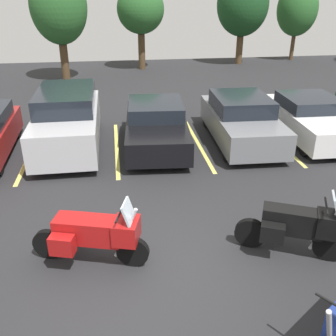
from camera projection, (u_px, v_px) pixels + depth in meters
The scene contains 12 objects.
ground at pixel (145, 271), 7.20m from camera, with size 44.00×44.00×0.10m, color #262628.
motorcycle_touring at pixel (94, 233), 7.10m from camera, with size 2.21×1.15×1.37m.
motorcycle_second at pixel (296, 225), 7.32m from camera, with size 1.98×1.21×1.41m.
parking_stripes at pixel (117, 148), 12.49m from camera, with size 21.81×4.60×0.01m.
car_silver at pixel (68, 120), 12.20m from camera, with size 1.92×4.77×1.84m.
car_black at pixel (156, 126), 12.37m from camera, with size 2.19×4.42×1.39m.
car_grey at pixel (241, 120), 12.76m from camera, with size 2.04×4.57×1.52m.
car_white at pixel (311, 118), 13.16m from camera, with size 2.03×4.59×1.36m.
tree_left at pixel (243, 5), 24.16m from camera, with size 3.25×3.25×5.62m.
tree_far_right at pixel (141, 10), 22.67m from camera, with size 2.80×2.80×4.92m.
tree_center_left at pixel (58, 7), 19.78m from camera, with size 2.94×2.94×5.73m.
tree_rear at pixel (297, 9), 25.71m from camera, with size 2.69×2.69×5.06m.
Camera 1 is at (-0.35, -5.66, 4.82)m, focal length 41.01 mm.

